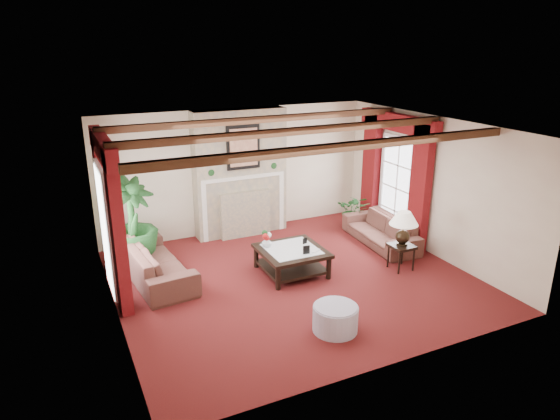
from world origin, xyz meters
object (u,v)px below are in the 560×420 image
sofa_left (155,256)px  ottoman (335,319)px  side_table (401,257)px  potted_palm (132,241)px  sofa_right (381,226)px  coffee_table (292,261)px

sofa_left → ottoman: 3.46m
side_table → potted_palm: bearing=152.9°
sofa_left → side_table: (4.18, -1.54, -0.19)m
sofa_left → sofa_right: (4.59, -0.35, -0.05)m
coffee_table → side_table: (1.90, -0.72, 0.01)m
ottoman → sofa_right: bearing=43.5°
sofa_right → ottoman: (-2.59, -2.46, -0.19)m
sofa_left → potted_palm: 0.77m
sofa_left → ottoman: (2.00, -2.81, -0.24)m
sofa_left → sofa_right: sofa_left is taller
sofa_left → potted_palm: bearing=13.6°
sofa_right → potted_palm: size_ratio=1.01×
potted_palm → ottoman: potted_palm is taller
coffee_table → ottoman: bearing=-97.5°
sofa_left → coffee_table: sofa_left is taller
potted_palm → sofa_right: bearing=-12.6°
sofa_left → sofa_right: size_ratio=1.13×
sofa_left → coffee_table: 2.44m
coffee_table → potted_palm: bearing=149.0°
coffee_table → side_table: bearing=-20.2°
potted_palm → side_table: bearing=-27.1°
coffee_table → sofa_left: bearing=160.7°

